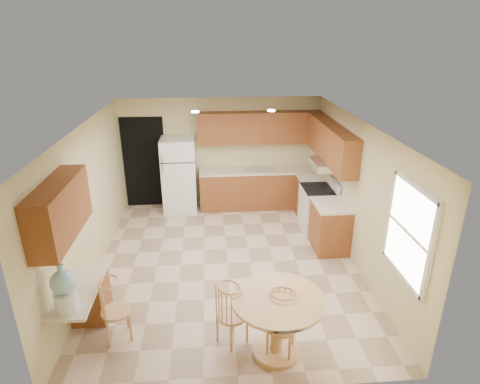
{
  "coord_description": "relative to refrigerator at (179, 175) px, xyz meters",
  "views": [
    {
      "loc": [
        -0.26,
        -6.16,
        3.87
      ],
      "look_at": [
        0.25,
        0.3,
        1.24
      ],
      "focal_mm": 30.0,
      "sensor_mm": 36.0,
      "label": 1
    }
  ],
  "objects": [
    {
      "name": "chair_desk",
      "position": [
        -0.6,
        -4.22,
        -0.3
      ],
      "size": [
        0.39,
        0.51,
        0.89
      ],
      "rotation": [
        0.0,
        0.0,
        -1.25
      ],
      "color": "tan",
      "rests_on": "floor"
    },
    {
      "name": "doorway",
      "position": [
        -0.8,
        0.34,
        0.21
      ],
      "size": [
        0.9,
        0.02,
        2.1
      ],
      "primitive_type": "cube",
      "color": "black",
      "rests_on": "floor"
    },
    {
      "name": "counter_right_a",
      "position": [
        2.9,
        -0.54,
        0.05
      ],
      "size": [
        0.63,
        0.59,
        0.04
      ],
      "primitive_type": "cube",
      "color": "beige",
      "rests_on": "base_cab_right_a"
    },
    {
      "name": "dining_table",
      "position": [
        1.47,
        -4.59,
        -0.29
      ],
      "size": [
        1.14,
        1.14,
        0.85
      ],
      "rotation": [
        0.0,
        0.0,
        0.26
      ],
      "color": "tan",
      "rests_on": "floor"
    },
    {
      "name": "upper_cab_left",
      "position": [
        -1.13,
        -4.0,
        1.01
      ],
      "size": [
        0.33,
        1.4,
        0.7
      ],
      "primitive_type": "cube",
      "color": "brown",
      "rests_on": "wall_left"
    },
    {
      "name": "chair_table_a",
      "position": [
        0.92,
        -4.42,
        -0.31
      ],
      "size": [
        0.39,
        0.49,
        0.88
      ],
      "rotation": [
        0.0,
        0.0,
        -0.91
      ],
      "color": "tan",
      "rests_on": "floor"
    },
    {
      "name": "range_hood",
      "position": [
        2.95,
        -1.22,
        0.58
      ],
      "size": [
        0.5,
        0.76,
        0.14
      ],
      "primitive_type": "cube",
      "color": "silver",
      "rests_on": "upper_cab_right"
    },
    {
      "name": "desk_pedestal",
      "position": [
        -1.05,
        -3.72,
        -0.48
      ],
      "size": [
        0.48,
        0.42,
        0.72
      ],
      "primitive_type": "cube",
      "color": "brown",
      "rests_on": "floor"
    },
    {
      "name": "base_cab_back",
      "position": [
        1.83,
        0.05,
        -0.41
      ],
      "size": [
        2.75,
        0.6,
        0.87
      ],
      "primitive_type": "cube",
      "color": "brown",
      "rests_on": "floor"
    },
    {
      "name": "upper_cab_right",
      "position": [
        3.04,
        -1.19,
        1.01
      ],
      "size": [
        0.33,
        2.42,
        0.7
      ],
      "primitive_type": "cube",
      "color": "brown",
      "rests_on": "wall_right"
    },
    {
      "name": "sink",
      "position": [
        1.8,
        0.05,
        0.07
      ],
      "size": [
        0.78,
        0.44,
        0.01
      ],
      "primitive_type": "cube",
      "color": "silver",
      "rests_on": "counter_back"
    },
    {
      "name": "ceiling",
      "position": [
        0.95,
        -2.4,
        1.66
      ],
      "size": [
        4.5,
        5.5,
        0.02
      ],
      "primitive_type": "cube",
      "color": "white",
      "rests_on": "wall_back"
    },
    {
      "name": "base_cab_right_a",
      "position": [
        2.9,
        -0.54,
        -0.41
      ],
      "size": [
        0.6,
        0.59,
        0.87
      ],
      "primitive_type": "cube",
      "color": "brown",
      "rests_on": "floor"
    },
    {
      "name": "window",
      "position": [
        3.18,
        -4.25,
        0.66
      ],
      "size": [
        0.06,
        1.12,
        1.3
      ],
      "color": "white",
      "rests_on": "wall_right"
    },
    {
      "name": "water_crock",
      "position": [
        -1.05,
        -4.49,
        0.2
      ],
      "size": [
        0.3,
        0.3,
        0.61
      ],
      "color": "white",
      "rests_on": "desk_top"
    },
    {
      "name": "wall_right",
      "position": [
        3.2,
        -2.4,
        0.41
      ],
      "size": [
        0.02,
        5.5,
        2.5
      ],
      "primitive_type": "cube",
      "color": "#CEBE8B",
      "rests_on": "floor"
    },
    {
      "name": "can_light_a",
      "position": [
        0.45,
        -1.2,
        1.64
      ],
      "size": [
        0.14,
        0.14,
        0.02
      ],
      "primitive_type": "cylinder",
      "color": "white",
      "rests_on": "ceiling"
    },
    {
      "name": "floor",
      "position": [
        0.95,
        -2.4,
        -0.84
      ],
      "size": [
        5.5,
        5.5,
        0.0
      ],
      "primitive_type": "plane",
      "color": "#CFB196",
      "rests_on": "ground"
    },
    {
      "name": "counter_right_b",
      "position": [
        2.9,
        -2.0,
        0.05
      ],
      "size": [
        0.63,
        0.8,
        0.04
      ],
      "primitive_type": "cube",
      "color": "beige",
      "rests_on": "base_cab_right_b"
    },
    {
      "name": "stove",
      "position": [
        2.88,
        -1.22,
        -0.37
      ],
      "size": [
        0.65,
        0.76,
        1.09
      ],
      "color": "white",
      "rests_on": "floor"
    },
    {
      "name": "can_light_b",
      "position": [
        1.85,
        -1.2,
        1.64
      ],
      "size": [
        0.14,
        0.14,
        0.02
      ],
      "primitive_type": "cylinder",
      "color": "white",
      "rests_on": "ceiling"
    },
    {
      "name": "desk_top",
      "position": [
        -1.05,
        -4.1,
        -0.09
      ],
      "size": [
        0.5,
        1.2,
        0.04
      ],
      "primitive_type": "cube",
      "color": "beige",
      "rests_on": "desk_pedestal"
    },
    {
      "name": "refrigerator",
      "position": [
        0.0,
        0.0,
        0.0
      ],
      "size": [
        0.74,
        0.72,
        1.69
      ],
      "color": "white",
      "rests_on": "floor"
    },
    {
      "name": "wall_back",
      "position": [
        0.95,
        0.35,
        0.41
      ],
      "size": [
        4.5,
        0.02,
        2.5
      ],
      "primitive_type": "cube",
      "color": "#CEBE8B",
      "rests_on": "floor"
    },
    {
      "name": "wall_left",
      "position": [
        -1.3,
        -2.4,
        0.41
      ],
      "size": [
        0.02,
        5.5,
        2.5
      ],
      "primitive_type": "cube",
      "color": "#CEBE8B",
      "rests_on": "floor"
    },
    {
      "name": "base_cab_right_b",
      "position": [
        2.9,
        -2.0,
        -0.41
      ],
      "size": [
        0.6,
        0.8,
        0.87
      ],
      "primitive_type": "cube",
      "color": "brown",
      "rests_on": "floor"
    },
    {
      "name": "counter_back",
      "position": [
        1.83,
        0.05,
        0.05
      ],
      "size": [
        2.75,
        0.63,
        0.04
      ],
      "primitive_type": "cube",
      "color": "beige",
      "rests_on": "base_cab_back"
    },
    {
      "name": "wall_front",
      "position": [
        0.95,
        -5.15,
        0.41
      ],
      "size": [
        4.5,
        0.02,
        2.5
      ],
      "primitive_type": "cube",
      "color": "#CEBE8B",
      "rests_on": "floor"
    },
    {
      "name": "upper_cab_back",
      "position": [
        1.83,
        0.19,
        1.01
      ],
      "size": [
        2.75,
        0.33,
        0.7
      ],
      "primitive_type": "cube",
      "color": "brown",
      "rests_on": "wall_back"
    },
    {
      "name": "chair_table_b",
      "position": [
        1.52,
        -4.68,
        -0.3
      ],
      "size": [
        0.39,
        0.43,
        0.89
      ],
      "rotation": [
        0.0,
        0.0,
        2.77
      ],
      "color": "tan",
      "rests_on": "floor"
    }
  ]
}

